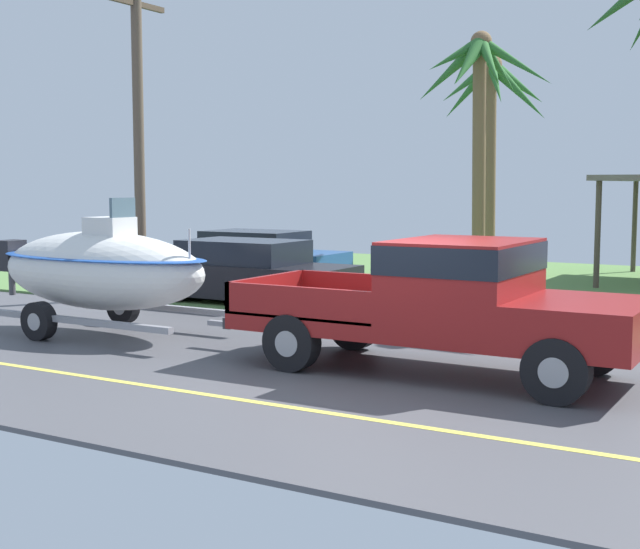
# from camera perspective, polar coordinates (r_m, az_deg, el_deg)

# --- Properties ---
(ground) EXTENTS (36.00, 22.00, 0.11)m
(ground) POSITION_cam_1_polar(r_m,az_deg,el_deg) (19.43, 14.83, -1.94)
(ground) COLOR #4C4C51
(pickup_truck_towing) EXTENTS (5.80, 2.14, 1.83)m
(pickup_truck_towing) POSITION_cam_1_polar(r_m,az_deg,el_deg) (11.91, 9.08, -1.63)
(pickup_truck_towing) COLOR maroon
(pickup_truck_towing) RESTS_ON ground
(boat_on_trailer) EXTENTS (5.64, 2.23, 2.35)m
(boat_on_trailer) POSITION_cam_1_polar(r_m,az_deg,el_deg) (15.49, -14.09, 0.32)
(boat_on_trailer) COLOR gray
(boat_on_trailer) RESTS_ON ground
(parked_sedan_near) EXTENTS (4.49, 1.84, 1.38)m
(parked_sedan_near) POSITION_cam_1_polar(r_m,az_deg,el_deg) (18.84, -4.57, 0.09)
(parked_sedan_near) COLOR black
(parked_sedan_near) RESTS_ON ground
(parked_sedan_far) EXTENTS (4.32, 1.89, 1.38)m
(parked_sedan_far) POSITION_cam_1_polar(r_m,az_deg,el_deg) (22.53, -3.91, 1.04)
(parked_sedan_far) COLOR #234C89
(parked_sedan_far) RESTS_ON ground
(palm_tree_near_left) EXTENTS (3.60, 2.85, 6.33)m
(palm_tree_near_left) POSITION_cam_1_polar(r_m,az_deg,el_deg) (22.39, 10.17, 11.78)
(palm_tree_near_left) COLOR brown
(palm_tree_near_left) RESTS_ON ground
(palm_tree_near_right) EXTENTS (3.16, 3.06, 6.18)m
(palm_tree_near_right) POSITION_cam_1_polar(r_m,az_deg,el_deg) (25.31, 11.17, 10.32)
(palm_tree_near_right) COLOR brown
(palm_tree_near_right) RESTS_ON ground
(utility_pole) EXTENTS (0.24, 1.80, 7.13)m
(utility_pole) POSITION_cam_1_polar(r_m,az_deg,el_deg) (20.23, -11.73, 9.01)
(utility_pole) COLOR brown
(utility_pole) RESTS_ON ground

